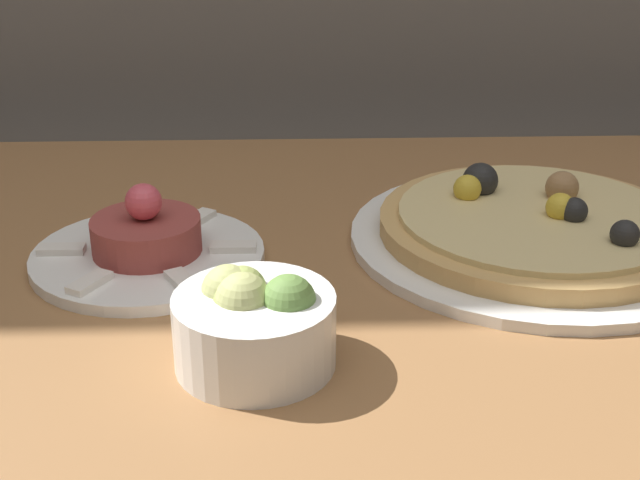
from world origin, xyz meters
TOP-DOWN VIEW (x-y plane):
  - dining_table at (0.00, 0.35)m, footprint 1.29×0.69m
  - pizza_plate at (0.19, 0.38)m, footprint 0.33×0.33m
  - tartare_plate at (-0.16, 0.35)m, footprint 0.20×0.20m
  - small_bowl at (-0.06, 0.18)m, footprint 0.11×0.11m

SIDE VIEW (x-z plane):
  - dining_table at x=0.00m, z-range 0.26..1.00m
  - tartare_plate at x=-0.16m, z-range 0.72..0.79m
  - pizza_plate at x=0.19m, z-range 0.72..0.78m
  - small_bowl at x=-0.06m, z-range 0.74..0.81m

